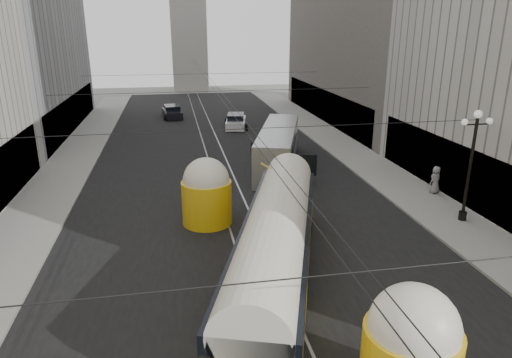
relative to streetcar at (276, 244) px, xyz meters
name	(u,v)px	position (x,y,z in m)	size (l,w,h in m)	color
road	(219,163)	(-0.50, 19.05, -1.92)	(20.00, 85.00, 0.02)	black
sidewalk_left	(74,158)	(-12.50, 22.55, -1.85)	(4.00, 72.00, 0.15)	gray
sidewalk_right	(341,146)	(11.50, 22.55, -1.85)	(4.00, 72.00, 0.15)	gray
rail_left	(210,164)	(-1.25, 19.05, -1.92)	(0.12, 85.00, 0.04)	gray
rail_right	(228,163)	(0.25, 19.05, -1.92)	(0.12, 85.00, 0.04)	gray
distant_tower	(187,1)	(-0.50, 66.55, 13.05)	(6.00, 6.00, 31.36)	#B2AFA8
lamppost_right_mid	(471,160)	(12.10, 4.55, 1.82)	(1.86, 0.44, 6.37)	black
catenary	(220,94)	(-0.38, 18.04, 3.96)	(25.00, 72.00, 0.23)	black
streetcar	(276,244)	(0.00, 0.00, 0.00)	(7.62, 17.15, 3.93)	yellow
city_bus	(278,146)	(4.13, 17.29, -0.20)	(6.24, 12.84, 3.15)	#A7ABAD
sedan_white_far	(236,121)	(2.88, 32.73, -1.21)	(2.91, 5.24, 1.56)	white
sedan_dark_far	(172,112)	(-4.06, 40.14, -1.23)	(2.56, 5.05, 1.53)	black
pedestrian_sidewalk_right	(436,180)	(12.95, 8.95, -0.84)	(0.91, 0.56, 1.86)	slate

